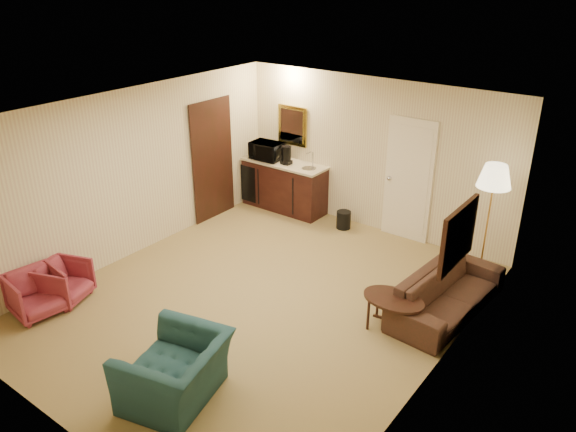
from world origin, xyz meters
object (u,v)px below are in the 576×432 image
Objects in this scene: sofa at (448,286)px; rose_chair_far at (64,280)px; rose_chair_near at (36,291)px; waste_bin at (344,220)px; coffee_maker at (286,155)px; teal_armchair at (174,362)px; floor_lamp at (487,223)px; microwave at (267,149)px; wetbar_cabinet at (284,186)px; coffee_table at (392,313)px.

sofa is 5.16m from rose_chair_far.
rose_chair_far is at bearing 7.84° from rose_chair_near.
waste_bin is 1.57m from coffee_maker.
rose_chair_far is 4.38m from coffee_maker.
teal_armchair is at bearing -52.53° from coffee_maker.
floor_lamp reaches higher than microwave.
rose_chair_near reaches higher than rose_chair_far.
floor_lamp is (1.70, 4.41, 0.42)m from teal_armchair.
rose_chair_near is (-0.50, -4.72, -0.13)m from wetbar_cabinet.
microwave is at bearing -165.81° from teal_armchair.
wetbar_cabinet is 3.89m from floor_lamp.
teal_armchair is 4.75m from floor_lamp.
wetbar_cabinet is at bearing 177.03° from waste_bin.
coffee_table is at bearing -102.98° from floor_lamp.
waste_bin is 0.53× the size of microwave.
sofa reaches higher than rose_chair_far.
sofa reaches higher than rose_chair_near.
rose_chair_far is at bearing 128.29° from sofa.
waste_bin is at bearing 133.26° from coffee_table.
rose_chair_near is at bearing -104.36° from teal_armchair.
rose_chair_near is 2.09× the size of waste_bin.
coffee_maker is at bearing 175.92° from floor_lamp.
sofa is 3.66m from teal_armchair.
rose_chair_near is (-2.65, 0.01, -0.14)m from teal_armchair.
coffee_table is at bearing -33.62° from microwave.
wetbar_cabinet reaches higher than sofa.
microwave is at bearing 6.19° from rose_chair_near.
sofa is (3.80, -1.47, -0.08)m from wetbar_cabinet.
rose_chair_far is at bearing -96.60° from wetbar_cabinet.
waste_bin is 1.97m from microwave.
floor_lamp is (4.35, 4.00, 0.57)m from rose_chair_far.
microwave is (-3.77, 2.20, 0.89)m from coffee_table.
coffee_table is 4.45m from microwave.
teal_armchair is at bearing -80.26° from waste_bin.
coffee_table is 4.07m from coffee_maker.
rose_chair_near is 5.01m from waste_bin.
microwave is at bearing -171.37° from wetbar_cabinet.
rose_chair_near is at bearing -95.02° from microwave.
teal_armchair is 1.81× the size of microwave.
rose_chair_near is at bearing -147.72° from coffee_table.
rose_chair_far is 1.97× the size of waste_bin.
rose_chair_far is (-4.30, -2.85, -0.08)m from sofa.
coffee_table is 2.09m from floor_lamp.
rose_chair_near is 0.82× the size of coffee_table.
rose_chair_far is at bearing -152.11° from coffee_table.
rose_chair_near is at bearing -134.67° from floor_lamp.
floor_lamp reaches higher than sofa.
rose_chair_near is 6.21m from floor_lamp.
coffee_maker is at bearing 73.86° from sofa.
coffee_maker is (-1.26, 0.02, 0.93)m from waste_bin.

